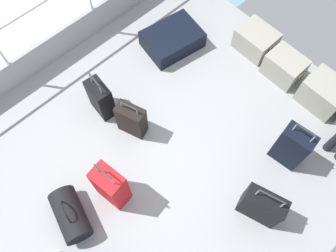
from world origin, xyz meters
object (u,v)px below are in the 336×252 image
(suitcase_3, at_px, (172,39))
(suitcase_4, at_px, (292,147))
(cargo_crate_0, at_px, (256,40))
(duffel_bag, at_px, (70,215))
(suitcase_2, at_px, (101,99))
(suitcase_0, at_px, (111,186))
(suitcase_5, at_px, (132,120))
(cargo_crate_1, at_px, (284,67))
(suitcase_1, at_px, (261,206))
(cargo_crate_2, at_px, (323,93))

(suitcase_3, height_order, suitcase_4, suitcase_4)
(cargo_crate_0, bearing_deg, suitcase_4, -36.66)
(suitcase_4, distance_m, duffel_bag, 2.72)
(suitcase_2, bearing_deg, suitcase_0, -32.31)
(suitcase_3, relative_size, duffel_bag, 1.36)
(suitcase_4, relative_size, suitcase_5, 1.29)
(cargo_crate_1, distance_m, suitcase_3, 1.65)
(suitcase_1, distance_m, duffel_bag, 2.18)
(suitcase_2, bearing_deg, suitcase_5, 10.77)
(suitcase_1, xyz_separation_m, suitcase_3, (-2.49, 0.99, -0.15))
(cargo_crate_1, bearing_deg, suitcase_0, -95.59)
(cargo_crate_2, height_order, suitcase_3, cargo_crate_2)
(cargo_crate_1, bearing_deg, cargo_crate_2, 2.29)
(suitcase_5, height_order, duffel_bag, suitcase_5)
(duffel_bag, bearing_deg, cargo_crate_0, 92.95)
(cargo_crate_0, height_order, suitcase_1, suitcase_1)
(cargo_crate_2, distance_m, duffel_bag, 3.57)
(suitcase_0, relative_size, suitcase_2, 1.23)
(suitcase_0, distance_m, suitcase_1, 1.71)
(cargo_crate_0, bearing_deg, suitcase_3, -135.68)
(cargo_crate_0, distance_m, suitcase_4, 1.76)
(cargo_crate_2, relative_size, duffel_bag, 0.88)
(cargo_crate_0, xyz_separation_m, suitcase_1, (1.62, -1.84, 0.12))
(suitcase_3, xyz_separation_m, suitcase_4, (2.28, -0.19, 0.20))
(cargo_crate_0, xyz_separation_m, cargo_crate_2, (1.21, -0.05, 0.03))
(suitcase_1, height_order, suitcase_3, suitcase_1)
(suitcase_2, bearing_deg, cargo_crate_1, 59.53)
(cargo_crate_2, relative_size, suitcase_3, 0.65)
(cargo_crate_1, xyz_separation_m, suitcase_0, (-0.28, -2.85, 0.17))
(cargo_crate_1, xyz_separation_m, suitcase_4, (0.82, -0.97, 0.15))
(suitcase_1, height_order, duffel_bag, suitcase_1)
(cargo_crate_0, relative_size, cargo_crate_1, 1.04)
(suitcase_0, bearing_deg, suitcase_1, 39.67)
(cargo_crate_0, bearing_deg, cargo_crate_1, -7.39)
(suitcase_1, relative_size, suitcase_5, 1.16)
(duffel_bag, bearing_deg, suitcase_4, 63.22)
(suitcase_1, height_order, suitcase_2, suitcase_1)
(cargo_crate_1, bearing_deg, suitcase_1, -59.55)
(suitcase_2, xyz_separation_m, suitcase_5, (0.50, 0.10, -0.02))
(cargo_crate_2, relative_size, suitcase_1, 0.78)
(suitcase_4, bearing_deg, suitcase_5, -144.78)
(suitcase_0, relative_size, duffel_bag, 1.38)
(suitcase_1, height_order, suitcase_4, suitcase_4)
(cargo_crate_2, relative_size, suitcase_4, 0.70)
(suitcase_4, bearing_deg, cargo_crate_0, 143.34)
(cargo_crate_0, xyz_separation_m, suitcase_2, (-0.72, -2.28, 0.11))
(cargo_crate_2, xyz_separation_m, suitcase_5, (-1.43, -2.14, 0.06))
(cargo_crate_2, xyz_separation_m, suitcase_3, (-2.08, -0.80, -0.07))
(cargo_crate_0, xyz_separation_m, duffel_bag, (0.18, -3.47, -0.01))
(cargo_crate_1, relative_size, cargo_crate_2, 0.94)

